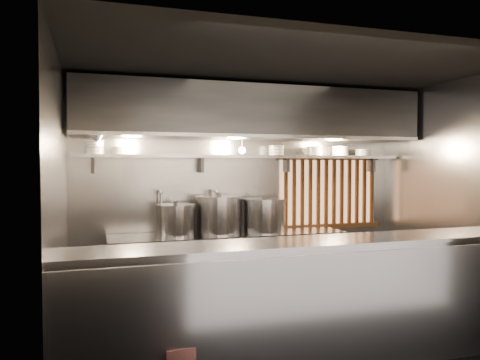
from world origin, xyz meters
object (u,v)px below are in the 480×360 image
heat_lamp (97,138)px  pendant_bulb (242,150)px  stock_pot_left (219,215)px  stock_pot_mid (176,220)px  stock_pot_right (264,215)px

heat_lamp → pendant_bulb: (1.80, 0.35, -0.11)m
stock_pot_left → stock_pot_mid: size_ratio=1.00×
stock_pot_right → stock_pot_left: bearing=176.0°
stock_pot_left → stock_pot_right: 0.60m
stock_pot_left → pendant_bulb: bearing=6.8°
stock_pot_mid → stock_pot_right: bearing=-0.5°
stock_pot_left → stock_pot_mid: 0.56m
stock_pot_left → stock_pot_mid: stock_pot_left is taller
stock_pot_mid → stock_pot_right: 1.16m
heat_lamp → stock_pot_mid: bearing=16.9°
heat_lamp → stock_pot_left: bearing=11.9°
stock_pot_left → stock_pot_right: size_ratio=0.92×
heat_lamp → stock_pot_mid: heat_lamp is taller
stock_pot_right → pendant_bulb: bearing=163.6°
heat_lamp → stock_pot_mid: (0.92, 0.28, -0.97)m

